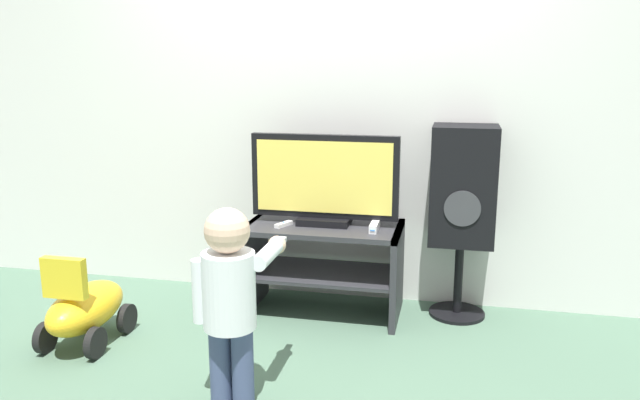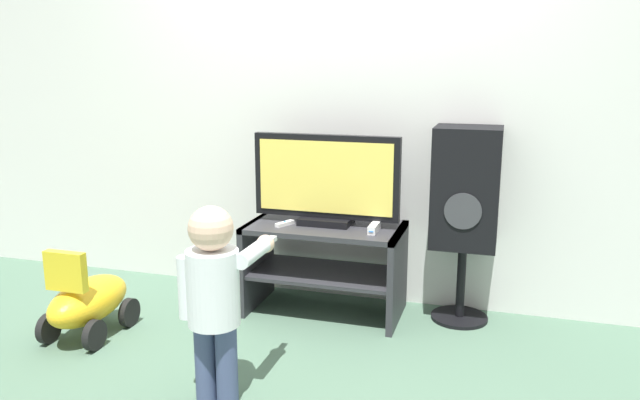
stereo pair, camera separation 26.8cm
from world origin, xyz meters
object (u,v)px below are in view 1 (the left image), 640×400
game_console (375,227)px  child (231,291)px  television (324,181)px  remote_primary (284,224)px  speaker_tower (463,190)px  ride_on_toy (85,308)px

game_console → child: bearing=-114.7°
game_console → television: bearing=165.1°
remote_primary → speaker_tower: bearing=11.4°
television → ride_on_toy: bearing=-148.2°
child → ride_on_toy: size_ratio=1.56×
television → ride_on_toy: 1.48m
ride_on_toy → television: bearing=31.8°
television → ride_on_toy: television is taller
television → child: (-0.17, -1.12, -0.27)m
speaker_tower → game_console: bearing=-159.4°
game_console → ride_on_toy: 1.63m
child → remote_primary: bearing=92.9°
game_console → child: (-0.48, -1.04, -0.04)m
television → speaker_tower: size_ratio=0.77×
child → speaker_tower: (0.95, 1.22, 0.23)m
remote_primary → speaker_tower: speaker_tower is taller
television → speaker_tower: 0.79m
remote_primary → ride_on_toy: (-0.93, -0.61, -0.35)m
television → child: 1.16m
television → child: size_ratio=0.97×
game_console → speaker_tower: 0.55m
child → ride_on_toy: (-0.98, 0.40, -0.33)m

